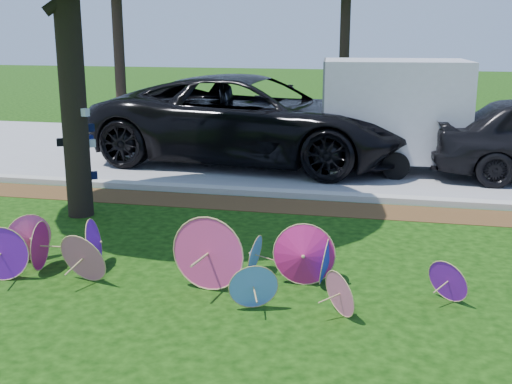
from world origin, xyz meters
TOP-DOWN VIEW (x-y plane):
  - ground at (0.00, 0.00)m, footprint 90.00×90.00m
  - mulch_strip at (0.00, 4.50)m, footprint 90.00×1.00m
  - curb at (0.00, 5.20)m, footprint 90.00×0.30m
  - street at (0.00, 9.35)m, footprint 90.00×8.00m
  - parasol_pile at (-0.22, 0.60)m, footprint 6.31×1.63m
  - black_van at (-0.94, 8.25)m, footprint 7.88×4.17m
  - cargo_trailer at (2.37, 8.15)m, footprint 3.34×2.30m

SIDE VIEW (x-z plane):
  - ground at x=0.00m, z-range 0.00..0.00m
  - mulch_strip at x=0.00m, z-range 0.00..0.01m
  - street at x=0.00m, z-range 0.00..0.01m
  - curb at x=0.00m, z-range 0.00..0.12m
  - parasol_pile at x=-0.22m, z-range -0.11..0.86m
  - black_van at x=-0.94m, z-range 0.00..2.11m
  - cargo_trailer at x=2.37m, z-range 0.00..2.81m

